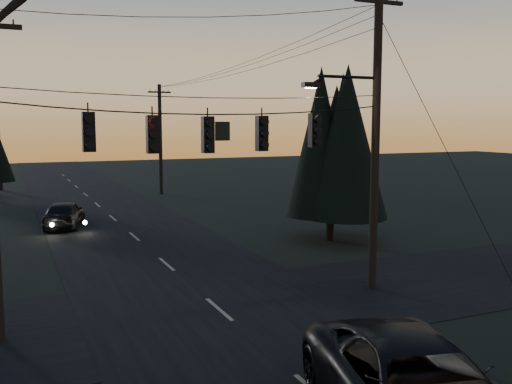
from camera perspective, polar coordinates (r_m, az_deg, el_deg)
name	(u,v)px	position (r m, az deg, el deg)	size (l,w,h in m)	color
main_road	(144,245)	(26.74, -11.17, -5.19)	(8.00, 120.00, 0.02)	black
cross_road	(219,310)	(17.44, -3.72, -11.65)	(60.00, 7.00, 0.02)	black
utility_pole_right	(372,288)	(19.92, 11.50, -9.42)	(5.00, 0.30, 10.00)	black
utility_pole_left	(0,341)	(16.50, -24.25, -13.40)	(1.80, 0.30, 8.50)	black
utility_pole_far_r	(161,194)	(45.28, -9.44, -0.21)	(1.80, 0.30, 8.50)	black
utility_pole_far_l	(1,190)	(51.83, -24.12, 0.17)	(0.30, 0.30, 8.00)	black
span_signal_assembly	(210,133)	(16.46, -4.65, 5.94)	(11.50, 0.44, 1.54)	black
evergreen_right	(331,149)	(26.99, 7.53, 4.26)	(4.24, 4.24, 7.48)	black
sedan_oncoming_a	(64,214)	(31.98, -18.62, -2.13)	(1.72, 4.26, 1.45)	black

